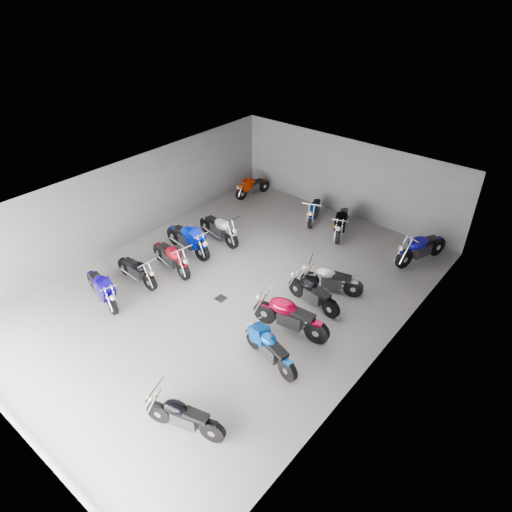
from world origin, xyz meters
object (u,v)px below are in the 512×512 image
Objects in this scene: motorcycle_left_e at (188,239)px; motorcycle_left_f at (219,228)px; motorcycle_right_e at (313,293)px; motorcycle_back_a at (252,187)px; motorcycle_back_c at (314,210)px; drain_grate at (221,298)px; motorcycle_right_c at (270,348)px; motorcycle_left_b at (102,288)px; motorcycle_left_d at (171,257)px; motorcycle_back_d at (342,222)px; motorcycle_back_f at (421,248)px; motorcycle_right_a at (184,416)px; motorcycle_right_f at (331,280)px; motorcycle_right_d at (290,316)px; motorcycle_left_c at (137,270)px.

motorcycle_left_f is at bearing 172.87° from motorcycle_left_e.
motorcycle_back_a is (-6.42, 4.75, -0.03)m from motorcycle_right_e.
motorcycle_left_f is at bearing 40.41° from motorcycle_back_c.
motorcycle_back_a is (-1.23, 5.08, -0.10)m from motorcycle_left_e.
motorcycle_right_c is at bearing -21.60° from drain_grate.
motorcycle_back_c is at bearing 40.96° from motorcycle_right_e.
motorcycle_left_b is at bearing 5.50° from motorcycle_left_e.
drain_grate is at bearing 81.68° from motorcycle_right_c.
motorcycle_back_a is at bearing -155.60° from motorcycle_left_d.
motorcycle_left_d is 2.47m from motorcycle_left_f.
motorcycle_left_f is at bearing 86.35° from motorcycle_right_e.
motorcycle_right_e is (2.41, 1.57, 0.47)m from drain_grate.
motorcycle_back_c is 0.88× the size of motorcycle_back_d.
motorcycle_back_f reaches higher than motorcycle_left_b.
motorcycle_left_e is 5.20m from motorcycle_right_e.
motorcycle_left_b is at bearing -138.37° from drain_grate.
motorcycle_back_f reaches higher than motorcycle_left_e.
motorcycle_right_f is at bearing -16.65° from motorcycle_right_a.
motorcycle_back_a is at bearing 18.18° from motorcycle_back_f.
motorcycle_back_f is (1.11, 7.16, 0.07)m from motorcycle_right_c.
motorcycle_left_b is 2.56m from motorcycle_left_d.
motorcycle_back_c is (-3.14, 6.00, -0.10)m from motorcycle_right_d.
motorcycle_right_e is (-0.43, 2.69, -0.01)m from motorcycle_right_c.
motorcycle_right_e is at bearing 33.02° from drain_grate.
motorcycle_back_c is at bearing 164.84° from motorcycle_left_c.
motorcycle_left_d is at bearing 38.82° from motorcycle_back_d.
motorcycle_left_e is 5.92m from motorcycle_back_d.
motorcycle_left_e is at bearing 80.43° from motorcycle_right_c.
drain_grate is 2.92m from motorcycle_right_e.
motorcycle_left_c is 6.32m from motorcycle_right_f.
motorcycle_back_d is (3.22, 5.83, 0.01)m from motorcycle_left_d.
motorcycle_left_c is 6.13m from motorcycle_right_a.
motorcycle_left_b is 1.01× the size of motorcycle_back_d.
motorcycle_right_d reaches higher than motorcycle_back_f.
motorcycle_left_f is 7.32m from motorcycle_back_f.
motorcycle_right_d is 1.06× the size of motorcycle_back_f.
motorcycle_right_e is 0.95× the size of motorcycle_back_d.
motorcycle_back_f reaches higher than motorcycle_right_c.
motorcycle_left_f is 1.18× the size of motorcycle_back_c.
motorcycle_right_d is at bearing 3.66° from drain_grate.
motorcycle_right_f is at bearing 19.14° from motorcycle_right_c.
drain_grate is 3.55m from motorcycle_right_f.
motorcycle_left_f is at bearing 23.16° from motorcycle_back_d.
drain_grate is at bearing 113.60° from motorcycle_right_f.
drain_grate is 0.16× the size of motorcycle_right_e.
motorcycle_right_a is at bearing 60.71° from motorcycle_left_d.
motorcycle_right_f is at bearing 126.15° from motorcycle_left_d.
drain_grate is at bearing 70.89° from motorcycle_left_e.
motorcycle_left_d reaches higher than motorcycle_right_c.
motorcycle_left_d is 0.92× the size of motorcycle_right_d.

